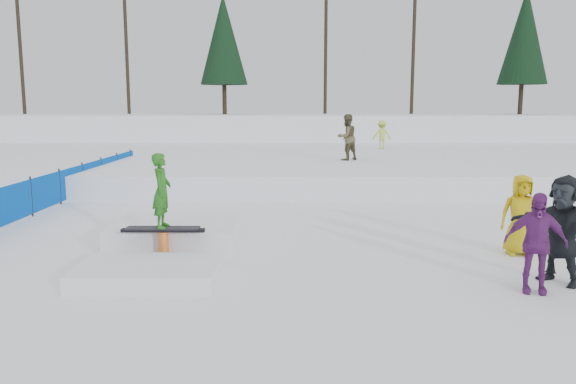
{
  "coord_description": "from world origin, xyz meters",
  "views": [
    {
      "loc": [
        0.57,
        -10.3,
        3.0
      ],
      "look_at": [
        0.5,
        2.0,
        1.1
      ],
      "focal_mm": 35.0,
      "sensor_mm": 36.0,
      "label": 1
    }
  ],
  "objects_px": {
    "walker_olive": "(347,137)",
    "spectator_dark": "(563,230)",
    "walker_ygreen": "(382,135)",
    "spectator_purple": "(536,243)",
    "jib_rail_feature": "(170,240)",
    "safety_fence": "(60,187)",
    "spectator_yellow": "(521,215)"
  },
  "relations": [
    {
      "from": "walker_olive",
      "to": "safety_fence",
      "type": "bearing_deg",
      "value": -2.29
    },
    {
      "from": "safety_fence",
      "to": "walker_olive",
      "type": "relative_size",
      "value": 8.62
    },
    {
      "from": "safety_fence",
      "to": "spectator_dark",
      "type": "bearing_deg",
      "value": -33.18
    },
    {
      "from": "spectator_purple",
      "to": "spectator_yellow",
      "type": "height_order",
      "value": "spectator_purple"
    },
    {
      "from": "spectator_yellow",
      "to": "spectator_dark",
      "type": "bearing_deg",
      "value": -83.68
    },
    {
      "from": "spectator_purple",
      "to": "jib_rail_feature",
      "type": "relative_size",
      "value": 0.37
    },
    {
      "from": "spectator_yellow",
      "to": "jib_rail_feature",
      "type": "xyz_separation_m",
      "value": [
        -7.09,
        -0.03,
        -0.52
      ]
    },
    {
      "from": "safety_fence",
      "to": "jib_rail_feature",
      "type": "height_order",
      "value": "jib_rail_feature"
    },
    {
      "from": "safety_fence",
      "to": "spectator_yellow",
      "type": "xyz_separation_m",
      "value": [
        11.7,
        -5.78,
        0.27
      ]
    },
    {
      "from": "walker_ygreen",
      "to": "spectator_dark",
      "type": "bearing_deg",
      "value": 86.88
    },
    {
      "from": "safety_fence",
      "to": "walker_olive",
      "type": "distance_m",
      "value": 11.05
    },
    {
      "from": "walker_ygreen",
      "to": "spectator_purple",
      "type": "distance_m",
      "value": 19.9
    },
    {
      "from": "safety_fence",
      "to": "walker_ygreen",
      "type": "relative_size",
      "value": 11.04
    },
    {
      "from": "safety_fence",
      "to": "spectator_yellow",
      "type": "relative_size",
      "value": 9.76
    },
    {
      "from": "walker_ygreen",
      "to": "safety_fence",
      "type": "bearing_deg",
      "value": 42.17
    },
    {
      "from": "spectator_purple",
      "to": "walker_ygreen",
      "type": "bearing_deg",
      "value": 102.8
    },
    {
      "from": "walker_olive",
      "to": "spectator_dark",
      "type": "relative_size",
      "value": 1.0
    },
    {
      "from": "spectator_purple",
      "to": "spectator_dark",
      "type": "xyz_separation_m",
      "value": [
        0.65,
        0.48,
        0.11
      ]
    },
    {
      "from": "spectator_dark",
      "to": "spectator_yellow",
      "type": "bearing_deg",
      "value": 142.98
    },
    {
      "from": "spectator_purple",
      "to": "jib_rail_feature",
      "type": "xyz_separation_m",
      "value": [
        -6.39,
        2.3,
        -0.52
      ]
    },
    {
      "from": "walker_olive",
      "to": "spectator_yellow",
      "type": "height_order",
      "value": "walker_olive"
    },
    {
      "from": "spectator_dark",
      "to": "jib_rail_feature",
      "type": "relative_size",
      "value": 0.42
    },
    {
      "from": "spectator_yellow",
      "to": "jib_rail_feature",
      "type": "relative_size",
      "value": 0.37
    },
    {
      "from": "jib_rail_feature",
      "to": "walker_ygreen",
      "type": "bearing_deg",
      "value": 68.09
    },
    {
      "from": "spectator_yellow",
      "to": "safety_fence",
      "type": "bearing_deg",
      "value": 161.49
    },
    {
      "from": "spectator_yellow",
      "to": "spectator_dark",
      "type": "height_order",
      "value": "spectator_dark"
    },
    {
      "from": "walker_olive",
      "to": "spectator_purple",
      "type": "height_order",
      "value": "walker_olive"
    },
    {
      "from": "spectator_dark",
      "to": "jib_rail_feature",
      "type": "bearing_deg",
      "value": -140.0
    },
    {
      "from": "walker_ygreen",
      "to": "jib_rail_feature",
      "type": "bearing_deg",
      "value": 65.04
    },
    {
      "from": "safety_fence",
      "to": "jib_rail_feature",
      "type": "distance_m",
      "value": 7.42
    },
    {
      "from": "spectator_yellow",
      "to": "walker_ygreen",
      "type": "bearing_deg",
      "value": 97.84
    },
    {
      "from": "walker_olive",
      "to": "spectator_yellow",
      "type": "distance_m",
      "value": 11.88
    }
  ]
}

